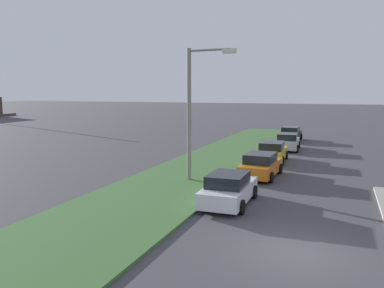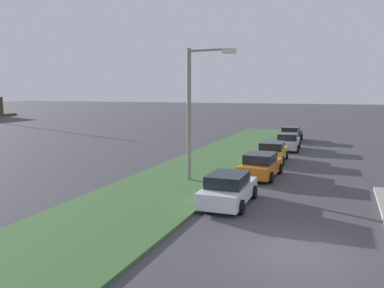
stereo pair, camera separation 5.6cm
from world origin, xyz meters
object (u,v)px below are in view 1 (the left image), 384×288
at_px(parked_car_orange, 261,165).
at_px(parked_car_white, 229,189).
at_px(parked_car_yellow, 272,152).
at_px(parked_car_silver, 288,142).
at_px(parked_car_black, 291,134).
at_px(streetlight, 195,105).

bearing_deg(parked_car_orange, parked_car_white, -179.83).
height_order(parked_car_yellow, parked_car_silver, same).
xyz_separation_m(parked_car_white, parked_car_black, (24.82, 0.18, 0.00)).
height_order(parked_car_white, parked_car_yellow, same).
bearing_deg(parked_car_silver, parked_car_orange, 177.10).
relative_size(parked_car_white, parked_car_silver, 0.99).
xyz_separation_m(parked_car_black, streetlight, (-21.13, 2.84, 3.67)).
bearing_deg(streetlight, parked_car_silver, -13.07).
height_order(parked_car_black, streetlight, streetlight).
bearing_deg(streetlight, parked_car_white, -140.70).
bearing_deg(parked_car_black, parked_car_white, -178.42).
bearing_deg(parked_car_white, parked_car_black, -0.02).
distance_m(parked_car_yellow, streetlight, 9.47).
height_order(parked_car_orange, parked_car_black, same).
height_order(parked_car_orange, parked_car_yellow, same).
distance_m(parked_car_orange, parked_car_silver, 11.91).
relative_size(parked_car_white, parked_car_orange, 0.99).
distance_m(parked_car_white, parked_car_silver, 18.21).
distance_m(parked_car_white, parked_car_orange, 6.31).
relative_size(parked_car_orange, parked_car_silver, 1.00).
relative_size(parked_car_white, parked_car_yellow, 0.99).
xyz_separation_m(parked_car_orange, parked_car_silver, (11.91, -0.08, 0.00)).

